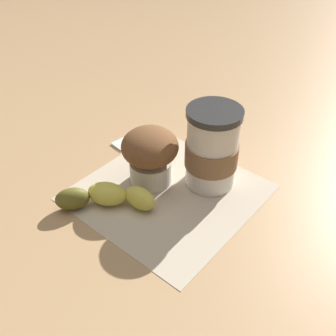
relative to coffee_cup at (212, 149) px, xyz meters
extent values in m
plane|color=tan|center=(0.06, -0.04, -0.07)|extent=(3.00, 3.00, 0.00)
cube|color=beige|center=(0.06, -0.04, -0.06)|extent=(0.26, 0.26, 0.00)
cylinder|color=silver|center=(0.00, 0.00, 0.00)|extent=(0.08, 0.08, 0.12)
cylinder|color=#2D2D2D|center=(0.00, 0.00, 0.06)|extent=(0.08, 0.08, 0.01)
cylinder|color=#846042|center=(0.00, 0.00, -0.01)|extent=(0.08, 0.08, 0.04)
cylinder|color=white|center=(0.06, -0.08, -0.04)|extent=(0.07, 0.07, 0.04)
ellipsoid|color=brown|center=(0.06, -0.08, 0.00)|extent=(0.09, 0.09, 0.06)
ellipsoid|color=#D6CC4C|center=(0.12, -0.05, -0.05)|extent=(0.03, 0.05, 0.04)
ellipsoid|color=#D6CC4C|center=(0.14, -0.09, -0.05)|extent=(0.06, 0.07, 0.04)
ellipsoid|color=brown|center=(0.18, -0.12, -0.05)|extent=(0.06, 0.05, 0.04)
cube|color=white|center=(0.00, -0.18, -0.06)|extent=(0.05, 0.04, 0.01)
camera|label=1|loc=(0.42, 0.26, 0.35)|focal=42.00mm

